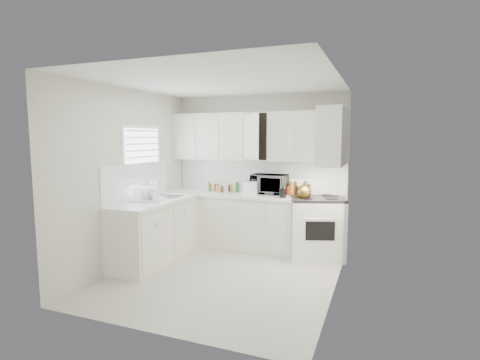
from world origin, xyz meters
The scene contains 39 objects.
floor centered at (0.00, 0.00, 0.00)m, with size 3.20×3.20×0.00m, color beige.
ceiling centered at (0.00, 0.00, 2.60)m, with size 3.20×3.20×0.00m, color white.
wall_back centered at (0.00, 1.60, 1.30)m, with size 3.00×3.00×0.00m, color beige.
wall_front centered at (0.00, -1.60, 1.30)m, with size 3.00×3.00×0.00m, color beige.
wall_left centered at (-1.50, 0.00, 1.30)m, with size 3.20×3.20×0.00m, color beige.
wall_right centered at (1.50, 0.00, 1.30)m, with size 3.20×3.20×0.00m, color beige.
window_blinds centered at (-1.48, 0.35, 1.55)m, with size 0.06×0.96×1.06m, color white, non-canonical shape.
lower_cabinets_back centered at (-0.39, 1.30, 0.45)m, with size 2.22×0.60×0.90m, color beige, non-canonical shape.
lower_cabinets_left centered at (-1.20, 0.20, 0.45)m, with size 0.60×1.60×0.90m, color beige, non-canonical shape.
countertop_back centered at (-0.39, 1.29, 0.93)m, with size 2.24×0.64×0.05m, color silver.
countertop_left centered at (-1.19, 0.20, 0.93)m, with size 0.64×1.62×0.05m, color silver.
backsplash_back centered at (0.00, 1.59, 1.23)m, with size 2.98×0.02×0.55m, color silver.
backsplash_left centered at (-1.49, 0.20, 1.23)m, with size 0.02×1.60×0.55m, color silver.
upper_cabinets_back centered at (0.00, 1.44, 1.50)m, with size 3.00×0.33×0.80m, color beige, non-canonical shape.
upper_cabinets_right centered at (1.33, 0.82, 1.50)m, with size 0.33×0.90×0.80m, color beige, non-canonical shape.
sink centered at (-1.19, 0.55, 1.07)m, with size 0.42×0.38×0.30m, color gray, non-canonical shape.
stove centered at (1.08, 1.26, 0.62)m, with size 0.80×0.66×1.23m, color white, non-canonical shape.
tea_kettle centered at (0.90, 1.10, 1.07)m, with size 0.28×0.24×0.26m, color olive, non-canonical shape.
frying_pan centered at (1.26, 1.42, 0.96)m, with size 0.26×0.44×0.04m, color black, non-canonical shape.
microwave centered at (0.25, 1.45, 1.15)m, with size 0.59×0.32×0.40m, color gray.
rice_cooker centered at (-0.04, 1.28, 1.08)m, with size 0.26×0.26×0.26m, color white, non-canonical shape.
paper_towel centered at (0.01, 1.52, 1.08)m, with size 0.12×0.12×0.27m, color white.
utensil_crock centered at (0.56, 1.11, 1.12)m, with size 0.11×0.11×0.34m, color black, non-canonical shape.
dish_rack centered at (-1.24, 0.09, 1.07)m, with size 0.44×0.33×0.24m, color white, non-canonical shape.
spice_left_0 centered at (-0.85, 1.42, 1.02)m, with size 0.06×0.06×0.13m, color olive.
spice_left_1 centered at (-0.78, 1.33, 1.02)m, with size 0.06×0.06×0.13m, color #277531.
spice_left_2 centered at (-0.70, 1.42, 1.02)m, with size 0.06×0.06×0.13m, color #A62D16.
spice_left_3 centered at (-0.62, 1.33, 1.02)m, with size 0.06×0.06×0.13m, color #C0892D.
spice_left_4 centered at (-0.55, 1.42, 1.02)m, with size 0.06×0.06×0.13m, color #532D17.
spice_left_5 centered at (-0.47, 1.33, 1.02)m, with size 0.06×0.06×0.13m, color black.
spice_left_6 centered at (-0.40, 1.42, 1.02)m, with size 0.06×0.06×0.13m, color olive.
spice_left_7 centered at (-0.32, 1.33, 1.02)m, with size 0.06×0.06×0.13m, color #277531.
sauce_right_0 centered at (0.58, 1.46, 1.05)m, with size 0.06×0.06×0.19m, color #A62D16.
sauce_right_1 centered at (0.64, 1.40, 1.05)m, with size 0.06×0.06×0.19m, color #C0892D.
sauce_right_2 centered at (0.69, 1.46, 1.05)m, with size 0.06×0.06×0.19m, color #532D17.
sauce_right_3 centered at (0.74, 1.40, 1.05)m, with size 0.06×0.06×0.19m, color black.
sauce_right_4 centered at (0.80, 1.46, 1.05)m, with size 0.06×0.06×0.19m, color olive.
sauce_right_5 centered at (0.85, 1.40, 1.05)m, with size 0.06×0.06×0.19m, color #277531.
sauce_right_6 centered at (0.91, 1.46, 1.05)m, with size 0.06×0.06×0.19m, color #A62D16.
Camera 1 is at (1.99, -4.46, 1.90)m, focal length 27.68 mm.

